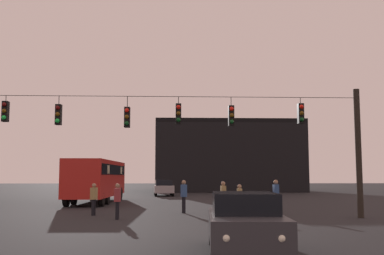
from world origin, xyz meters
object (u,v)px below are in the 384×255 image
at_px(pedestrian_crossing_left, 94,197).
at_px(pedestrian_near_bus, 117,199).
at_px(pedestrian_crossing_center, 276,195).
at_px(pedestrian_far_side, 184,194).
at_px(pedestrian_crossing_right, 240,198).
at_px(pedestrian_trailing, 223,196).
at_px(car_far_left, 164,187).
at_px(city_bus, 97,177).
at_px(car_near_right, 245,221).

distance_m(pedestrian_crossing_left, pedestrian_near_bus, 2.52).
distance_m(pedestrian_crossing_center, pedestrian_far_side, 4.75).
distance_m(pedestrian_crossing_center, pedestrian_crossing_right, 2.01).
height_order(pedestrian_crossing_right, pedestrian_trailing, pedestrian_trailing).
xyz_separation_m(pedestrian_crossing_left, pedestrian_near_bus, (1.41, -2.08, 0.01)).
bearing_deg(pedestrian_crossing_left, pedestrian_near_bus, -55.92).
relative_size(pedestrian_crossing_center, pedestrian_trailing, 1.05).
bearing_deg(pedestrian_trailing, pedestrian_crossing_center, -11.18).
relative_size(pedestrian_crossing_left, pedestrian_far_side, 0.92).
distance_m(pedestrian_crossing_right, pedestrian_trailing, 1.29).
bearing_deg(pedestrian_near_bus, pedestrian_crossing_left, 124.08).
bearing_deg(pedestrian_near_bus, pedestrian_crossing_right, 14.69).
bearing_deg(pedestrian_near_bus, pedestrian_far_side, 47.23).
distance_m(car_far_left, pedestrian_crossing_center, 22.45).
height_order(pedestrian_crossing_right, pedestrian_far_side, pedestrian_far_side).
bearing_deg(pedestrian_far_side, car_far_left, 94.12).
xyz_separation_m(pedestrian_crossing_right, pedestrian_near_bus, (-5.73, -1.50, 0.04)).
relative_size(city_bus, car_near_right, 2.50).
bearing_deg(car_far_left, car_near_right, -85.21).
bearing_deg(car_near_right, pedestrian_crossing_center, 73.47).
bearing_deg(car_far_left, pedestrian_trailing, -80.67).
height_order(pedestrian_crossing_left, pedestrian_crossing_right, pedestrian_crossing_left).
distance_m(pedestrian_near_bus, pedestrian_trailing, 5.68).
relative_size(city_bus, pedestrian_crossing_left, 7.03).
distance_m(car_far_left, pedestrian_near_bus, 23.75).
xyz_separation_m(car_near_right, pedestrian_trailing, (0.72, 11.69, 0.14)).
bearing_deg(city_bus, pedestrian_near_bus, -76.69).
height_order(pedestrian_trailing, pedestrian_far_side, pedestrian_far_side).
bearing_deg(city_bus, pedestrian_trailing, -51.52).
height_order(city_bus, car_far_left, city_bus).
relative_size(pedestrian_crossing_left, pedestrian_near_bus, 0.99).
xyz_separation_m(pedestrian_crossing_center, pedestrian_near_bus, (-7.65, -2.08, -0.10)).
height_order(car_near_right, pedestrian_crossing_left, pedestrian_crossing_left).
relative_size(car_far_left, pedestrian_crossing_right, 2.90).
height_order(pedestrian_crossing_right, pedestrian_near_bus, pedestrian_near_bus).
xyz_separation_m(city_bus, car_far_left, (4.60, 10.95, -1.07)).
bearing_deg(pedestrian_crossing_left, city_bus, 98.57).
bearing_deg(car_far_left, pedestrian_near_bus, -93.83).
bearing_deg(pedestrian_far_side, pedestrian_near_bus, -132.77).
height_order(pedestrian_crossing_left, pedestrian_near_bus, pedestrian_near_bus).
bearing_deg(pedestrian_crossing_center, car_near_right, -106.53).
height_order(pedestrian_near_bus, pedestrian_far_side, pedestrian_far_side).
height_order(city_bus, pedestrian_far_side, city_bus).
relative_size(car_far_left, pedestrian_crossing_left, 2.81).
xyz_separation_m(city_bus, pedestrian_far_side, (6.07, -9.45, -0.89)).
bearing_deg(pedestrian_crossing_right, pedestrian_crossing_left, 175.35).
distance_m(pedestrian_crossing_center, pedestrian_trailing, 2.65).
distance_m(city_bus, car_near_right, 23.07).
bearing_deg(pedestrian_far_side, pedestrian_crossing_center, -14.84).
height_order(pedestrian_crossing_center, pedestrian_trailing, pedestrian_crossing_center).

